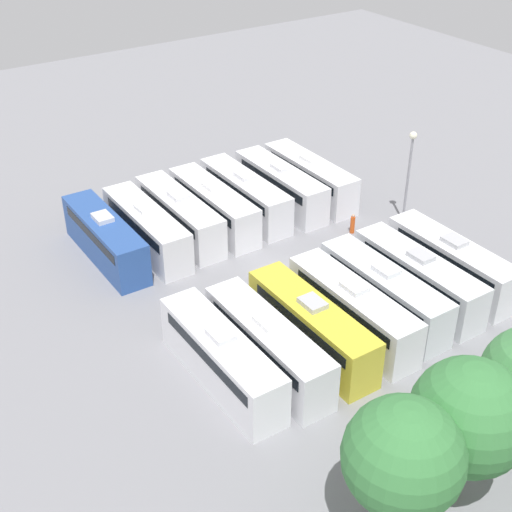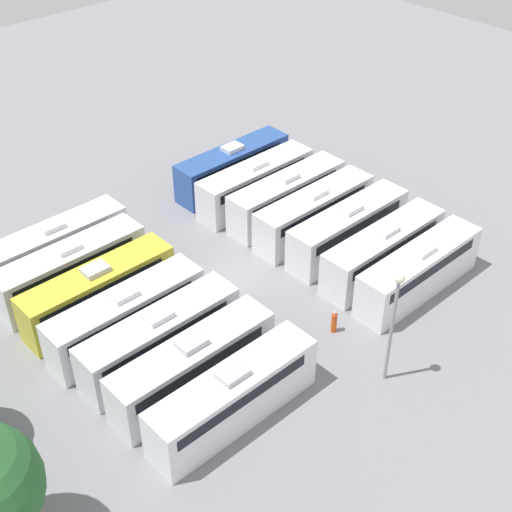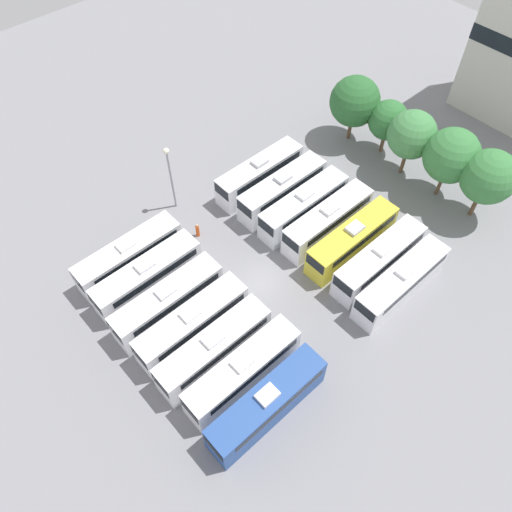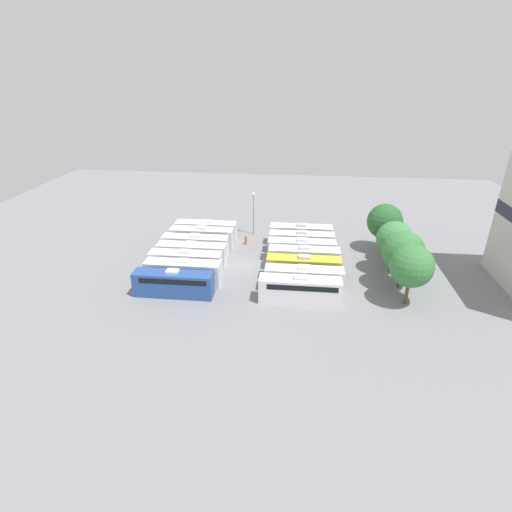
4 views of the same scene
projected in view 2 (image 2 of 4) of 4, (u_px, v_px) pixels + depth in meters
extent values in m
plane|color=gray|center=(232.00, 279.00, 49.03)|extent=(116.99, 116.99, 0.00)
cube|color=white|center=(419.00, 272.00, 46.99)|extent=(2.41, 10.33, 3.29)
cube|color=black|center=(418.00, 262.00, 46.29)|extent=(2.45, 8.78, 0.72)
cube|color=black|center=(466.00, 230.00, 49.25)|extent=(2.12, 0.08, 1.15)
cube|color=white|center=(422.00, 249.00, 45.90)|extent=(1.20, 1.60, 0.35)
cube|color=white|center=(383.00, 251.00, 48.80)|extent=(2.41, 10.33, 3.29)
cube|color=black|center=(382.00, 242.00, 48.10)|extent=(2.45, 8.78, 0.72)
cube|color=black|center=(430.00, 212.00, 51.06)|extent=(2.12, 0.08, 1.15)
cube|color=silver|center=(386.00, 230.00, 47.72)|extent=(1.20, 1.60, 0.35)
cube|color=white|center=(348.00, 230.00, 50.93)|extent=(2.41, 10.33, 3.29)
cube|color=black|center=(347.00, 220.00, 50.23)|extent=(2.45, 8.78, 0.72)
cube|color=black|center=(395.00, 193.00, 53.19)|extent=(2.12, 0.08, 1.15)
cube|color=silver|center=(350.00, 208.00, 49.84)|extent=(1.20, 1.60, 0.35)
cube|color=white|center=(314.00, 213.00, 52.64)|extent=(2.41, 10.33, 3.29)
cube|color=black|center=(312.00, 204.00, 51.95)|extent=(2.45, 8.78, 0.72)
cube|color=black|center=(361.00, 178.00, 54.90)|extent=(2.12, 0.08, 1.15)
cube|color=white|center=(315.00, 192.00, 51.56)|extent=(1.20, 1.60, 0.35)
cube|color=white|center=(287.00, 197.00, 54.47)|extent=(2.41, 10.33, 3.29)
cube|color=black|center=(285.00, 188.00, 53.77)|extent=(2.45, 8.78, 0.72)
cube|color=black|center=(333.00, 164.00, 56.73)|extent=(2.12, 0.08, 1.15)
cube|color=silver|center=(287.00, 176.00, 53.39)|extent=(1.20, 1.60, 0.35)
cube|color=silver|center=(256.00, 184.00, 56.02)|extent=(2.41, 10.33, 3.29)
cube|color=black|center=(253.00, 175.00, 55.33)|extent=(2.45, 8.78, 0.72)
cube|color=black|center=(302.00, 152.00, 58.28)|extent=(2.12, 0.08, 1.15)
cube|color=white|center=(256.00, 164.00, 54.94)|extent=(1.20, 1.60, 0.35)
cube|color=#284C93|center=(233.00, 168.00, 58.10)|extent=(2.41, 10.33, 3.29)
cube|color=black|center=(230.00, 159.00, 57.40)|extent=(2.45, 8.78, 0.72)
cube|color=black|center=(278.00, 138.00, 60.36)|extent=(2.12, 0.08, 1.15)
cube|color=silver|center=(232.00, 148.00, 57.02)|extent=(1.20, 1.60, 0.35)
cube|color=white|center=(233.00, 397.00, 38.15)|extent=(2.41, 10.33, 3.29)
cube|color=black|center=(229.00, 388.00, 37.46)|extent=(2.45, 8.78, 0.72)
cube|color=black|center=(301.00, 340.00, 40.41)|extent=(2.12, 0.08, 1.15)
cube|color=#B2B2B7|center=(233.00, 374.00, 37.07)|extent=(1.20, 1.60, 0.35)
cube|color=silver|center=(193.00, 366.00, 40.01)|extent=(2.41, 10.33, 3.29)
cube|color=black|center=(189.00, 357.00, 39.32)|extent=(2.45, 8.78, 0.72)
cube|color=black|center=(260.00, 313.00, 42.27)|extent=(2.12, 0.08, 1.15)
cube|color=#B2B2B7|center=(191.00, 343.00, 38.93)|extent=(1.20, 1.60, 0.35)
cube|color=silver|center=(160.00, 339.00, 41.83)|extent=(2.41, 10.33, 3.29)
cube|color=black|center=(156.00, 329.00, 41.13)|extent=(2.45, 8.78, 0.72)
cube|color=black|center=(226.00, 289.00, 44.09)|extent=(2.12, 0.08, 1.15)
cube|color=silver|center=(158.00, 315.00, 40.74)|extent=(1.20, 1.60, 0.35)
cube|color=white|center=(127.00, 317.00, 43.37)|extent=(2.41, 10.33, 3.29)
cube|color=black|center=(122.00, 307.00, 42.67)|extent=(2.45, 8.78, 0.72)
cube|color=black|center=(192.00, 270.00, 45.63)|extent=(2.12, 0.08, 1.15)
cube|color=silver|center=(123.00, 294.00, 42.28)|extent=(1.20, 1.60, 0.35)
cube|color=gold|center=(99.00, 292.00, 45.28)|extent=(2.41, 10.33, 3.29)
cube|color=black|center=(94.00, 282.00, 44.58)|extent=(2.45, 8.78, 0.72)
cube|color=black|center=(163.00, 248.00, 47.54)|extent=(2.12, 0.08, 1.15)
cube|color=#B2B2B7|center=(95.00, 269.00, 44.19)|extent=(1.20, 1.60, 0.35)
cube|color=silver|center=(72.00, 269.00, 47.17)|extent=(2.41, 10.33, 3.29)
cube|color=black|center=(66.00, 260.00, 46.47)|extent=(2.45, 8.78, 0.72)
cube|color=black|center=(135.00, 228.00, 49.43)|extent=(2.12, 0.08, 1.15)
cube|color=white|center=(67.00, 247.00, 46.09)|extent=(1.20, 1.60, 0.35)
cube|color=white|center=(56.00, 248.00, 49.13)|extent=(2.41, 10.33, 3.29)
cube|color=black|center=(50.00, 238.00, 48.44)|extent=(2.45, 8.78, 0.72)
cube|color=black|center=(117.00, 209.00, 51.39)|extent=(2.12, 0.08, 1.15)
cube|color=silver|center=(52.00, 226.00, 48.05)|extent=(1.20, 1.60, 0.35)
cylinder|color=#CC4C19|center=(334.00, 323.00, 44.35)|extent=(0.36, 0.36, 1.40)
sphere|color=tan|center=(335.00, 313.00, 43.86)|extent=(0.24, 0.24, 0.24)
cylinder|color=gray|center=(391.00, 332.00, 39.40)|extent=(0.20, 0.20, 7.23)
sphere|color=#EAE5C6|center=(399.00, 278.00, 37.13)|extent=(0.60, 0.60, 0.60)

